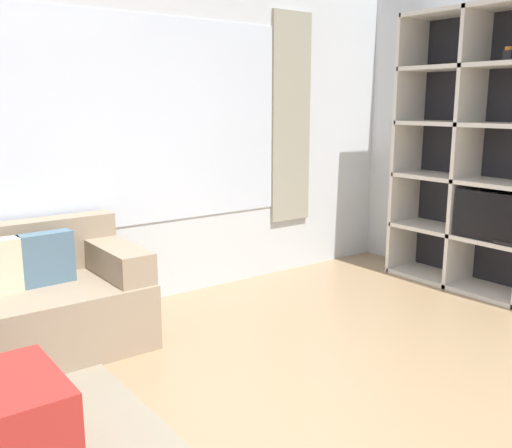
# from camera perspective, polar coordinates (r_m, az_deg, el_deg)

# --- Properties ---
(wall_back) EXTENTS (6.99, 0.11, 2.70)m
(wall_back) POSITION_cam_1_polar(r_m,az_deg,el_deg) (4.49, -14.59, 8.59)
(wall_back) COLOR silver
(wall_back) RESTS_ON ground_plane
(wall_right) EXTENTS (0.07, 4.11, 2.70)m
(wall_right) POSITION_cam_1_polar(r_m,az_deg,el_deg) (5.34, 23.62, 8.40)
(wall_right) COLOR silver
(wall_right) RESTS_ON ground_plane
(shelving_unit) EXTENTS (0.43, 1.95, 2.37)m
(shelving_unit) POSITION_cam_1_polar(r_m,az_deg,el_deg) (5.09, 23.71, 6.19)
(shelving_unit) COLOR #232328
(shelving_unit) RESTS_ON ground_plane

